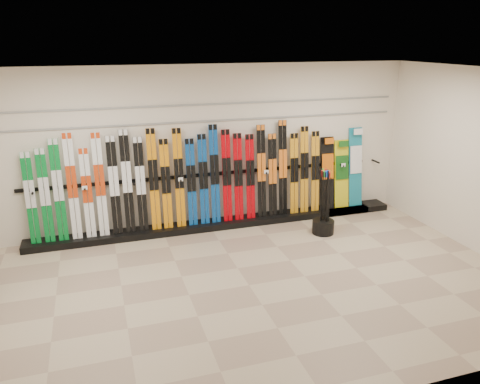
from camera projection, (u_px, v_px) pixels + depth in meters
name	position (u px, v px, depth m)	size (l,w,h in m)	color
floor	(249.00, 285.00, 6.81)	(8.00, 8.00, 0.00)	gray
back_wall	(206.00, 148.00, 8.60)	(8.00, 8.00, 0.00)	beige
ceiling	(250.00, 74.00, 5.87)	(8.00, 8.00, 0.00)	silver
ski_rack_base	(222.00, 223.00, 8.92)	(8.00, 0.40, 0.12)	black
skis	(185.00, 181.00, 8.46)	(5.37, 0.19, 1.84)	#066D25
snowboards	(342.00, 171.00, 9.47)	(0.93, 0.25, 1.59)	black
pole_bin	(323.00, 227.00, 8.59)	(0.40, 0.40, 0.25)	black
ski_poles	(325.00, 202.00, 8.45)	(0.21, 0.33, 1.18)	black
slatwall_rail_0	(206.00, 121.00, 8.42)	(7.60, 0.02, 0.03)	gray
slatwall_rail_1	(205.00, 104.00, 8.33)	(7.60, 0.02, 0.03)	gray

